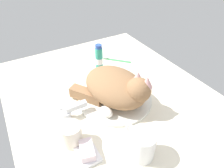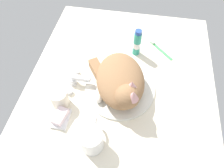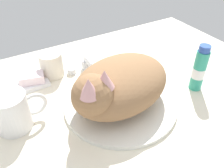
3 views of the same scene
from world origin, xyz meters
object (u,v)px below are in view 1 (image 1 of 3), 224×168
(faucet, at_px, (70,113))
(toothpaste_bottle, at_px, (99,59))
(coffee_mug, at_px, (141,144))
(soap_bar, at_px, (87,150))
(cat, at_px, (117,87))
(toothbrush, at_px, (115,60))
(rinse_cup, at_px, (71,134))

(faucet, xyz_separation_m, toothpaste_bottle, (0.23, -0.24, 0.04))
(faucet, height_order, coffee_mug, coffee_mug)
(coffee_mug, relative_size, soap_bar, 1.78)
(cat, relative_size, coffee_mug, 2.49)
(faucet, relative_size, coffee_mug, 1.08)
(cat, bearing_deg, toothbrush, -29.44)
(coffee_mug, bearing_deg, toothbrush, -22.93)
(faucet, height_order, soap_bar, faucet)
(faucet, xyz_separation_m, cat, (-0.01, -0.20, 0.05))
(cat, bearing_deg, coffee_mug, 165.50)
(cat, height_order, soap_bar, cat)
(toothbrush, bearing_deg, rinse_cup, 134.28)
(faucet, bearing_deg, soap_bar, 176.51)
(cat, distance_m, toothbrush, 0.34)
(rinse_cup, xyz_separation_m, soap_bar, (-0.07, -0.02, -0.01))
(rinse_cup, height_order, toothpaste_bottle, toothpaste_bottle)
(coffee_mug, bearing_deg, cat, -14.50)
(cat, xyz_separation_m, toothbrush, (0.29, -0.16, -0.07))
(coffee_mug, xyz_separation_m, rinse_cup, (0.15, 0.17, -0.01))
(cat, xyz_separation_m, soap_bar, (-0.17, 0.21, -0.05))
(faucet, distance_m, soap_bar, 0.18)
(rinse_cup, xyz_separation_m, toothpaste_bottle, (0.34, -0.28, 0.03))
(soap_bar, relative_size, toothbrush, 0.60)
(coffee_mug, xyz_separation_m, toothbrush, (0.53, -0.22, -0.04))
(faucet, distance_m, toothpaste_bottle, 0.34)
(rinse_cup, xyz_separation_m, toothbrush, (0.38, -0.39, -0.03))
(faucet, distance_m, rinse_cup, 0.12)
(cat, relative_size, toothbrush, 2.67)
(toothbrush, bearing_deg, cat, 150.56)
(rinse_cup, bearing_deg, toothbrush, -45.72)
(cat, bearing_deg, toothpaste_bottle, -10.36)
(faucet, xyz_separation_m, toothbrush, (0.27, -0.36, -0.02))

